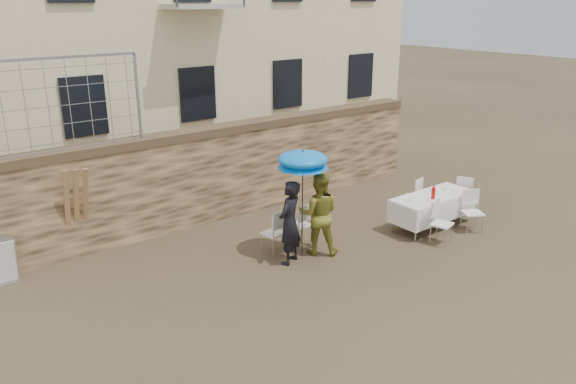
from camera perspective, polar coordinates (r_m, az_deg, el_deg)
ground at (r=10.01m, az=5.98°, el=-11.38°), size 80.00×80.00×0.00m
stone_wall at (r=13.30m, az=-8.74°, el=1.57°), size 13.00×0.50×2.20m
chain_link_fence at (r=11.75m, az=-22.24°, el=8.10°), size 3.20×0.06×1.80m
man_suit at (r=11.09m, az=0.17°, el=-3.13°), size 0.75×0.65×1.72m
woman_dress at (r=11.52m, az=3.12°, el=-2.22°), size 1.07×1.06×1.75m
umbrella at (r=11.02m, az=1.50°, el=3.00°), size 1.05×1.05×2.12m
couple_chair_left at (r=11.64m, az=-1.49°, el=-4.06°), size 0.55×0.55×0.96m
couple_chair_right at (r=12.03m, az=1.21°, el=-3.26°), size 0.49×0.49×0.96m
banquet_table at (r=13.32m, az=14.52°, el=-0.49°), size 2.10×0.85×0.78m
soda_bottle at (r=13.02m, az=14.54°, el=-0.13°), size 0.09×0.09×0.26m
table_chair_front_left at (r=12.53m, az=15.38°, el=-3.05°), size 0.59×0.59×0.96m
table_chair_front_right at (r=13.38m, az=18.27°, el=-1.91°), size 0.65×0.65×0.96m
table_chair_back at (r=14.01m, az=12.40°, el=-0.42°), size 0.58×0.58×0.96m
table_chair_side at (r=14.53m, az=17.58°, el=-0.18°), size 0.63×0.63×0.96m
chair_stack_right at (r=11.85m, az=-27.07°, el=-5.97°), size 0.46×0.40×0.92m
wood_planks at (r=12.03m, az=-20.12°, el=-1.84°), size 0.70×0.20×2.00m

